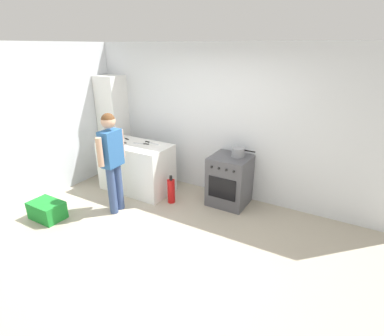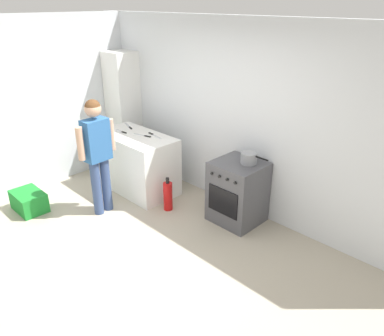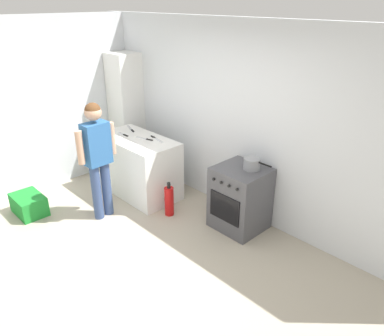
{
  "view_description": "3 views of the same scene",
  "coord_description": "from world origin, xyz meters",
  "px_view_note": "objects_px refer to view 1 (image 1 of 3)",
  "views": [
    {
      "loc": [
        2.11,
        -2.71,
        2.54
      ],
      "look_at": [
        -0.03,
        0.97,
        0.79
      ],
      "focal_mm": 28.0,
      "sensor_mm": 36.0,
      "label": 1
    },
    {
      "loc": [
        3.04,
        -1.98,
        2.77
      ],
      "look_at": [
        0.22,
        0.85,
        0.97
      ],
      "focal_mm": 35.0,
      "sensor_mm": 36.0,
      "label": 2
    },
    {
      "loc": [
        3.0,
        -1.82,
        2.81
      ],
      "look_at": [
        0.08,
        0.97,
        0.96
      ],
      "focal_mm": 35.0,
      "sensor_mm": 36.0,
      "label": 3
    }
  ],
  "objects_px": {
    "knife_utility": "(121,142)",
    "larder_cabinet": "(114,126)",
    "pot": "(238,152)",
    "knife_bread": "(124,138)",
    "person": "(112,155)",
    "recycling_crate_lower": "(47,210)",
    "fire_extinguisher": "(171,191)",
    "knife_chef": "(142,144)",
    "oven_left": "(230,180)",
    "knife_carving": "(151,143)"
  },
  "relations": [
    {
      "from": "person",
      "to": "fire_extinguisher",
      "type": "relative_size",
      "value": 3.25
    },
    {
      "from": "larder_cabinet",
      "to": "person",
      "type": "bearing_deg",
      "value": -47.38
    },
    {
      "from": "fire_extinguisher",
      "to": "knife_utility",
      "type": "bearing_deg",
      "value": 177.33
    },
    {
      "from": "knife_chef",
      "to": "oven_left",
      "type": "bearing_deg",
      "value": 10.84
    },
    {
      "from": "knife_chef",
      "to": "knife_bread",
      "type": "xyz_separation_m",
      "value": [
        -0.52,
        0.12,
        -0.0
      ]
    },
    {
      "from": "person",
      "to": "knife_chef",
      "type": "bearing_deg",
      "value": 97.53
    },
    {
      "from": "fire_extinguisher",
      "to": "knife_chef",
      "type": "bearing_deg",
      "value": 166.78
    },
    {
      "from": "knife_chef",
      "to": "knife_bread",
      "type": "height_order",
      "value": "same"
    },
    {
      "from": "knife_carving",
      "to": "recycling_crate_lower",
      "type": "height_order",
      "value": "knife_carving"
    },
    {
      "from": "oven_left",
      "to": "recycling_crate_lower",
      "type": "height_order",
      "value": "oven_left"
    },
    {
      "from": "pot",
      "to": "recycling_crate_lower",
      "type": "height_order",
      "value": "pot"
    },
    {
      "from": "oven_left",
      "to": "knife_carving",
      "type": "height_order",
      "value": "knife_carving"
    },
    {
      "from": "pot",
      "to": "person",
      "type": "xyz_separation_m",
      "value": [
        -1.59,
        -1.23,
        0.04
      ]
    },
    {
      "from": "knife_bread",
      "to": "fire_extinguisher",
      "type": "xyz_separation_m",
      "value": [
        1.25,
        -0.29,
        -0.69
      ]
    },
    {
      "from": "knife_chef",
      "to": "knife_carving",
      "type": "bearing_deg",
      "value": 45.4
    },
    {
      "from": "pot",
      "to": "knife_utility",
      "type": "height_order",
      "value": "pot"
    },
    {
      "from": "pot",
      "to": "person",
      "type": "bearing_deg",
      "value": -142.13
    },
    {
      "from": "fire_extinguisher",
      "to": "knife_bread",
      "type": "bearing_deg",
      "value": 167.02
    },
    {
      "from": "knife_utility",
      "to": "larder_cabinet",
      "type": "height_order",
      "value": "larder_cabinet"
    },
    {
      "from": "oven_left",
      "to": "knife_chef",
      "type": "relative_size",
      "value": 2.76
    },
    {
      "from": "oven_left",
      "to": "person",
      "type": "height_order",
      "value": "person"
    },
    {
      "from": "knife_carving",
      "to": "person",
      "type": "relative_size",
      "value": 0.2
    },
    {
      "from": "pot",
      "to": "knife_chef",
      "type": "relative_size",
      "value": 1.27
    },
    {
      "from": "oven_left",
      "to": "knife_bread",
      "type": "bearing_deg",
      "value": -174.88
    },
    {
      "from": "fire_extinguisher",
      "to": "larder_cabinet",
      "type": "relative_size",
      "value": 0.25
    },
    {
      "from": "fire_extinguisher",
      "to": "oven_left",
      "type": "bearing_deg",
      "value": 28.78
    },
    {
      "from": "person",
      "to": "oven_left",
      "type": "bearing_deg",
      "value": 37.98
    },
    {
      "from": "fire_extinguisher",
      "to": "recycling_crate_lower",
      "type": "relative_size",
      "value": 0.96
    },
    {
      "from": "pot",
      "to": "knife_utility",
      "type": "bearing_deg",
      "value": -166.49
    },
    {
      "from": "fire_extinguisher",
      "to": "larder_cabinet",
      "type": "xyz_separation_m",
      "value": [
        -1.78,
        0.58,
        0.78
      ]
    },
    {
      "from": "pot",
      "to": "recycling_crate_lower",
      "type": "xyz_separation_m",
      "value": [
        -2.36,
        -1.97,
        -0.78
      ]
    },
    {
      "from": "oven_left",
      "to": "pot",
      "type": "height_order",
      "value": "pot"
    },
    {
      "from": "pot",
      "to": "larder_cabinet",
      "type": "height_order",
      "value": "larder_cabinet"
    },
    {
      "from": "knife_carving",
      "to": "knife_bread",
      "type": "bearing_deg",
      "value": -179.46
    },
    {
      "from": "pot",
      "to": "larder_cabinet",
      "type": "xyz_separation_m",
      "value": [
        -2.75,
        0.03,
        0.08
      ]
    },
    {
      "from": "pot",
      "to": "knife_bread",
      "type": "distance_m",
      "value": 2.23
    },
    {
      "from": "larder_cabinet",
      "to": "knife_carving",
      "type": "bearing_deg",
      "value": -13.74
    },
    {
      "from": "knife_bread",
      "to": "larder_cabinet",
      "type": "relative_size",
      "value": 0.17
    },
    {
      "from": "pot",
      "to": "larder_cabinet",
      "type": "relative_size",
      "value": 0.2
    },
    {
      "from": "knife_bread",
      "to": "larder_cabinet",
      "type": "distance_m",
      "value": 0.61
    },
    {
      "from": "knife_carving",
      "to": "knife_chef",
      "type": "relative_size",
      "value": 1.07
    },
    {
      "from": "person",
      "to": "knife_bread",
      "type": "bearing_deg",
      "value": 123.02
    },
    {
      "from": "pot",
      "to": "knife_chef",
      "type": "xyz_separation_m",
      "value": [
        -1.7,
        -0.38,
        -0.02
      ]
    },
    {
      "from": "person",
      "to": "fire_extinguisher",
      "type": "xyz_separation_m",
      "value": [
        0.62,
        0.68,
        -0.75
      ]
    },
    {
      "from": "knife_carving",
      "to": "fire_extinguisher",
      "type": "height_order",
      "value": "knife_carving"
    },
    {
      "from": "knife_chef",
      "to": "larder_cabinet",
      "type": "distance_m",
      "value": 1.13
    },
    {
      "from": "oven_left",
      "to": "knife_bread",
      "type": "xyz_separation_m",
      "value": [
        -2.12,
        -0.19,
        0.48
      ]
    },
    {
      "from": "person",
      "to": "larder_cabinet",
      "type": "xyz_separation_m",
      "value": [
        -1.16,
        1.26,
        0.03
      ]
    },
    {
      "from": "pot",
      "to": "fire_extinguisher",
      "type": "height_order",
      "value": "pot"
    },
    {
      "from": "oven_left",
      "to": "recycling_crate_lower",
      "type": "distance_m",
      "value": 2.97
    }
  ]
}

